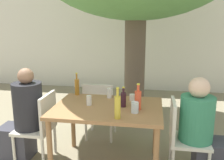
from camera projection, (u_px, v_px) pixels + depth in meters
cafe_building_wall at (134, 36)px, 6.33m from camera, size 10.00×0.08×2.80m
dining_table_front at (108, 114)px, 2.96m from camera, size 1.27×0.92×0.78m
patio_chair_0 at (40, 124)px, 3.14m from camera, size 0.44×0.44×0.88m
patio_chair_1 at (182, 134)px, 2.86m from camera, size 0.44×0.44×0.88m
patio_chair_2 at (100, 108)px, 3.71m from camera, size 0.44×0.44×0.88m
person_seated_0 at (23, 119)px, 3.17m from camera, size 0.58×0.36×1.20m
person_seated_1 at (203, 133)px, 2.82m from camera, size 0.59×0.38×1.16m
wine_bottle_0 at (123, 99)px, 2.91m from camera, size 0.07×0.07×0.24m
oil_cruet_1 at (118, 107)px, 2.54m from camera, size 0.06×0.06×0.33m
soda_bottle_2 at (138, 100)px, 2.81m from camera, size 0.08×0.08×0.30m
amber_bottle_3 at (77, 86)px, 3.37m from camera, size 0.06×0.06×0.31m
drinking_glass_0 at (135, 107)px, 2.72m from camera, size 0.08×0.08×0.12m
drinking_glass_1 at (132, 97)px, 3.15m from camera, size 0.07×0.07×0.08m
drinking_glass_2 at (109, 93)px, 3.25m from camera, size 0.06×0.06×0.13m
drinking_glass_3 at (89, 100)px, 2.97m from camera, size 0.06×0.06×0.12m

